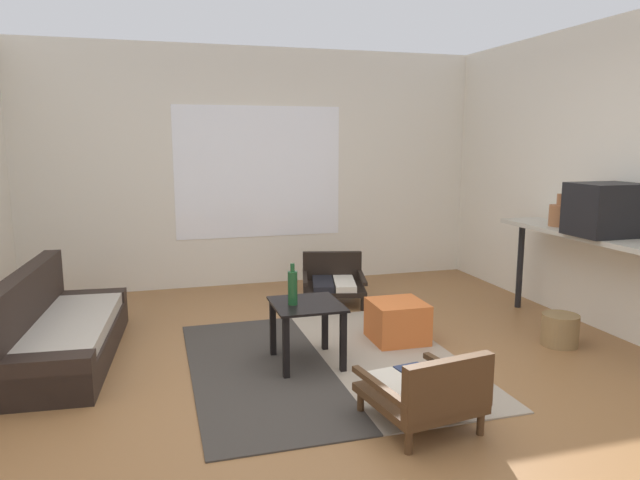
% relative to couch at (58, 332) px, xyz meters
% --- Properties ---
extents(ground_plane, '(7.80, 7.80, 0.00)m').
position_rel_couch_xyz_m(ground_plane, '(1.93, -1.03, -0.22)').
color(ground_plane, olive).
extents(far_wall_with_window, '(5.60, 0.13, 2.70)m').
position_rel_couch_xyz_m(far_wall_with_window, '(1.93, 2.03, 1.13)').
color(far_wall_with_window, silver).
rests_on(far_wall_with_window, ground).
extents(side_wall_right, '(0.12, 6.60, 2.70)m').
position_rel_couch_xyz_m(side_wall_right, '(4.59, -0.73, 1.13)').
color(side_wall_right, silver).
rests_on(side_wall_right, ground).
extents(area_rug, '(2.01, 2.30, 0.01)m').
position_rel_couch_xyz_m(area_rug, '(1.95, -0.64, -0.21)').
color(area_rug, '#38332D').
rests_on(area_rug, ground).
extents(couch, '(0.82, 1.84, 0.70)m').
position_rel_couch_xyz_m(couch, '(0.00, 0.00, 0.00)').
color(couch, black).
rests_on(couch, ground).
extents(coffee_table, '(0.50, 0.54, 0.47)m').
position_rel_couch_xyz_m(coffee_table, '(1.81, -0.61, 0.15)').
color(coffee_table, black).
rests_on(coffee_table, ground).
extents(armchair_by_window, '(0.76, 0.75, 0.49)m').
position_rel_couch_xyz_m(armchair_by_window, '(2.51, 0.96, 0.01)').
color(armchair_by_window, black).
rests_on(armchair_by_window, ground).
extents(armchair_striped_foreground, '(0.66, 0.70, 0.50)m').
position_rel_couch_xyz_m(armchair_striped_foreground, '(2.22, -1.76, 0.01)').
color(armchair_striped_foreground, '#472D19').
rests_on(armchair_striped_foreground, ground).
extents(ottoman_orange, '(0.45, 0.45, 0.34)m').
position_rel_couch_xyz_m(ottoman_orange, '(2.66, -0.34, -0.05)').
color(ottoman_orange, '#D1662D').
rests_on(ottoman_orange, ground).
extents(console_shelf, '(0.43, 1.78, 0.91)m').
position_rel_couch_xyz_m(console_shelf, '(4.25, -0.58, 0.59)').
color(console_shelf, '#B2AD9E').
rests_on(console_shelf, ground).
extents(crt_television, '(0.52, 0.42, 0.42)m').
position_rel_couch_xyz_m(crt_television, '(4.25, -0.82, 0.90)').
color(crt_television, black).
rests_on(crt_television, console_shelf).
extents(clay_vase, '(0.19, 0.19, 0.29)m').
position_rel_couch_xyz_m(clay_vase, '(4.25, -0.28, 0.79)').
color(clay_vase, '#935B38').
rests_on(clay_vase, console_shelf).
extents(glass_bottle, '(0.07, 0.07, 0.31)m').
position_rel_couch_xyz_m(glass_bottle, '(1.70, -0.61, 0.39)').
color(glass_bottle, '#194723').
rests_on(glass_bottle, coffee_table).
extents(wicker_basket, '(0.30, 0.30, 0.26)m').
position_rel_couch_xyz_m(wicker_basket, '(3.92, -0.80, -0.09)').
color(wicker_basket, olive).
rests_on(wicker_basket, ground).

